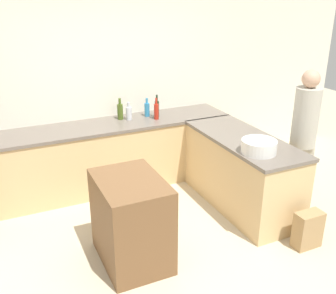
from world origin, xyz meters
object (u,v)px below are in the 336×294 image
Objects in this scene: island_table at (131,221)px; hot_sauce_bottle at (156,111)px; mixing_bowl at (259,147)px; wine_bottle_dark at (157,108)px; olive_oil_bottle at (120,111)px; dish_soap_bottle at (147,109)px; person_at_peninsula at (303,136)px; paper_bag at (308,230)px; vinegar_bottle_clear at (129,113)px.

hot_sauce_bottle reaches higher than island_table.
island_table is at bearing -179.80° from mixing_bowl.
wine_bottle_dark is at bearing 106.84° from mixing_bowl.
olive_oil_bottle is (0.49, 1.73, 0.57)m from island_table.
wine_bottle_dark reaches higher than dish_soap_bottle.
mixing_bowl is 0.22× the size of person_at_peninsula.
wine_bottle_dark is 2.45m from paper_bag.
olive_oil_bottle is (-0.44, 0.20, -0.00)m from hot_sauce_bottle.
vinegar_bottle_clear is at bearing -35.54° from olive_oil_bottle.
wine_bottle_dark is at bearing 109.09° from paper_bag.
person_at_peninsula is (1.30, -1.60, -0.05)m from dish_soap_bottle.
paper_bag is (1.72, -0.57, -0.24)m from island_table.
person_at_peninsula is at bearing 3.00° from island_table.
island_table is 1.85m from vinegar_bottle_clear.
mixing_bowl is 1.98m from olive_oil_bottle.
vinegar_bottle_clear is 0.37m from hot_sauce_bottle.
olive_oil_bottle is at bearing 165.19° from wine_bottle_dark.
hot_sauce_bottle is 0.17× the size of person_at_peninsula.
wine_bottle_dark is at bearing 61.20° from hot_sauce_bottle.
paper_bag is at bearing -18.29° from island_table.
island_table is 1.89m from olive_oil_bottle.
olive_oil_bottle is at bearing 74.20° from island_table.
vinegar_bottle_clear is 2.22m from person_at_peninsula.
dish_soap_bottle reaches higher than paper_bag.
mixing_bowl is 1.68m from wine_bottle_dark.
olive_oil_bottle is (-0.10, 0.07, 0.02)m from vinegar_bottle_clear.
mixing_bowl is at bearing 0.20° from island_table.
paper_bag is at bearing -69.45° from dish_soap_bottle.
person_at_peninsula is at bearing 56.95° from paper_bag.
mixing_bowl is at bearing 115.03° from paper_bag.
vinegar_bottle_clear reaches higher than island_table.
dish_soap_bottle is at bearing 134.19° from wine_bottle_dark.
mixing_bowl is 0.99m from paper_bag.
paper_bag is at bearing -64.97° from mixing_bowl.
hot_sauce_bottle is (0.06, -0.18, 0.02)m from dish_soap_bottle.
mixing_bowl is at bearing -171.35° from person_at_peninsula.
paper_bag is at bearing -69.29° from hot_sauce_bottle.
dish_soap_bottle is 0.19m from hot_sauce_bottle.
island_table is 0.51× the size of person_at_peninsula.
hot_sauce_bottle is at bearing -71.27° from dish_soap_bottle.
hot_sauce_bottle is at bearing -21.22° from vinegar_bottle_clear.
wine_bottle_dark is (-0.49, 1.60, 0.05)m from mixing_bowl.
dish_soap_bottle is 0.88× the size of olive_oil_bottle.
vinegar_bottle_clear is (-0.87, 1.66, 0.02)m from mixing_bowl.
olive_oil_bottle reaches higher than island_table.
vinegar_bottle_clear is 0.14× the size of person_at_peninsula.
person_at_peninsula is at bearing -44.02° from olive_oil_bottle.
dish_soap_bottle is at bearing 9.72° from vinegar_bottle_clear.
mixing_bowl reaches higher than island_table.
dish_soap_bottle reaches higher than vinegar_bottle_clear.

